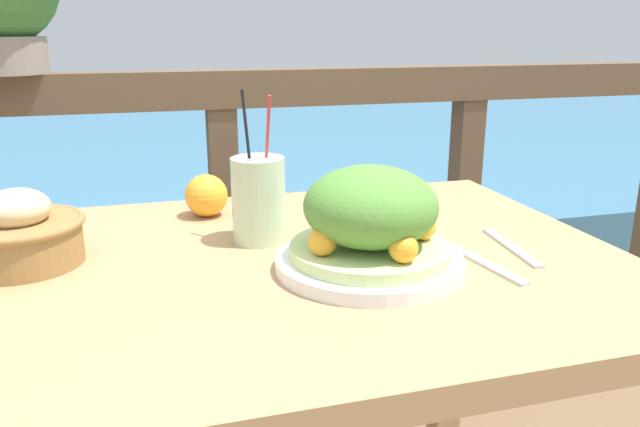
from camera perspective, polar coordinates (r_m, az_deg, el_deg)
patio_table at (r=1.00m, az=-3.46°, el=-10.15°), size 1.07×0.78×0.76m
railing_fence at (r=1.61m, az=-8.73°, el=1.81°), size 2.80×0.08×1.00m
sea_backdrop at (r=4.16m, az=-12.97°, el=3.42°), size 12.00×4.00×0.36m
salad_plate at (r=0.90m, az=4.62°, el=-1.11°), size 0.28×0.28×0.15m
drink_glass at (r=1.02m, az=-5.64°, el=1.29°), size 0.09×0.09×0.25m
bread_basket at (r=1.03m, az=-25.77°, el=-1.71°), size 0.19×0.19×0.12m
fork at (r=0.97m, az=14.78°, el=-4.40°), size 0.04×0.18×0.00m
knife at (r=1.05m, az=17.08°, el=-2.94°), size 0.03×0.18×0.00m
orange_near_basket at (r=1.18m, az=-10.36°, el=1.64°), size 0.08×0.08×0.08m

